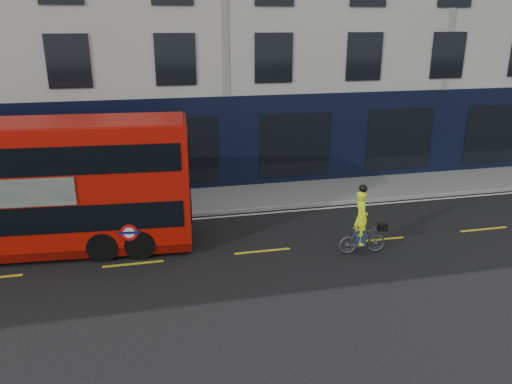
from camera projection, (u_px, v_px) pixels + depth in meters
name	position (u px, v px, depth m)	size (l,w,h in m)	color
ground	(274.00, 273.00, 14.44)	(120.00, 120.00, 0.00)	black
pavement	(234.00, 198.00, 20.42)	(60.00, 3.00, 0.12)	gray
kerb	(241.00, 211.00, 19.03)	(60.00, 0.12, 0.13)	gray
building_terrace	(208.00, 9.00, 23.97)	(50.00, 10.07, 15.00)	#B5B4AB
road_edge_line	(243.00, 215.00, 18.78)	(58.00, 0.10, 0.01)	silver
lane_dashes	(262.00, 251.00, 15.82)	(58.00, 0.12, 0.01)	gold
bus	(22.00, 187.00, 15.19)	(10.39, 3.09, 4.13)	#B31007
cyclist	(362.00, 230.00, 15.47)	(1.54, 0.65, 2.26)	#4C4D51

